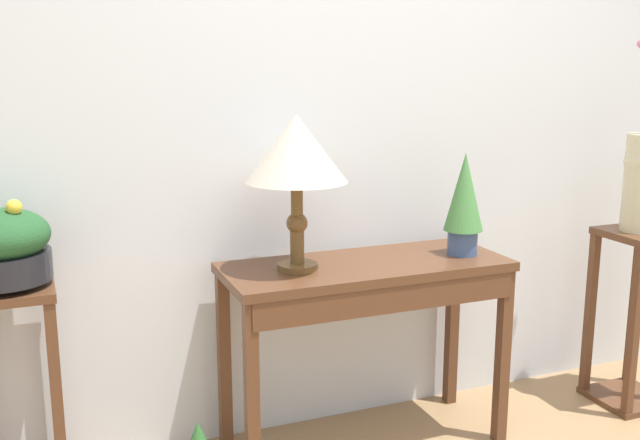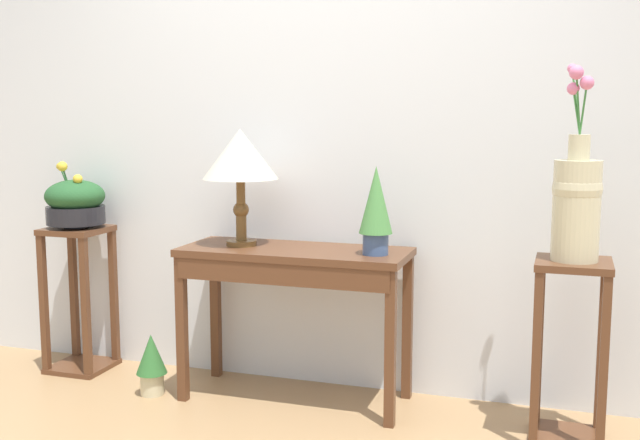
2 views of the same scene
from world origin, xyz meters
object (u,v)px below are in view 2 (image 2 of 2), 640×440
at_px(table_lamp, 240,157).
at_px(pedestal_stand_left, 80,299).
at_px(console_table, 293,272).
at_px(planter_bowl_wide_left, 75,202).
at_px(potted_plant_floor, 151,361).
at_px(flower_vase_tall_right, 577,198).
at_px(pedestal_stand_right, 570,353).
at_px(potted_plant_on_console, 376,207).

height_order(table_lamp, pedestal_stand_left, table_lamp).
height_order(console_table, planter_bowl_wide_left, planter_bowl_wide_left).
bearing_deg(potted_plant_floor, flower_vase_tall_right, 1.81).
xyz_separation_m(table_lamp, planter_bowl_wide_left, (-0.98, 0.06, -0.26)).
xyz_separation_m(console_table, pedestal_stand_left, (-1.26, 0.08, -0.25)).
height_order(pedestal_stand_right, potted_plant_floor, pedestal_stand_right).
xyz_separation_m(console_table, flower_vase_tall_right, (1.26, -0.08, 0.40)).
xyz_separation_m(pedestal_stand_left, planter_bowl_wide_left, (-0.00, -0.00, 0.53)).
bearing_deg(table_lamp, pedestal_stand_right, -3.80).
distance_m(pedestal_stand_left, flower_vase_tall_right, 2.61).
bearing_deg(console_table, table_lamp, 175.06).
xyz_separation_m(console_table, potted_plant_on_console, (0.40, -0.01, 0.33)).
bearing_deg(pedestal_stand_left, pedestal_stand_right, -3.65).
distance_m(console_table, flower_vase_tall_right, 1.32).
xyz_separation_m(potted_plant_on_console, pedestal_stand_left, (-1.66, 0.09, -0.58)).
bearing_deg(potted_plant_floor, planter_bowl_wide_left, 158.47).
relative_size(console_table, potted_plant_floor, 3.51).
distance_m(console_table, potted_plant_on_console, 0.52).
distance_m(console_table, table_lamp, 0.61).
bearing_deg(console_table, flower_vase_tall_right, -3.57).
distance_m(planter_bowl_wide_left, pedestal_stand_right, 2.58).
height_order(table_lamp, pedestal_stand_right, table_lamp).
xyz_separation_m(console_table, table_lamp, (-0.28, 0.02, 0.54)).
height_order(flower_vase_tall_right, potted_plant_floor, flower_vase_tall_right).
height_order(table_lamp, potted_plant_floor, table_lamp).
bearing_deg(flower_vase_tall_right, potted_plant_floor, -178.19).
distance_m(potted_plant_on_console, pedestal_stand_left, 1.76).
height_order(potted_plant_on_console, flower_vase_tall_right, flower_vase_tall_right).
relative_size(potted_plant_on_console, pedestal_stand_right, 0.51).
relative_size(console_table, pedestal_stand_left, 1.39).
xyz_separation_m(potted_plant_on_console, pedestal_stand_right, (0.86, -0.07, -0.57)).
height_order(planter_bowl_wide_left, pedestal_stand_right, planter_bowl_wide_left).
relative_size(potted_plant_on_console, planter_bowl_wide_left, 1.14).
relative_size(potted_plant_on_console, potted_plant_floor, 1.30).
relative_size(console_table, pedestal_stand_right, 1.39).
distance_m(table_lamp, pedestal_stand_left, 1.26).
bearing_deg(table_lamp, potted_plant_floor, -158.64).
relative_size(table_lamp, potted_plant_floor, 1.82).
distance_m(console_table, potted_plant_floor, 0.85).
distance_m(flower_vase_tall_right, potted_plant_floor, 2.14).
relative_size(pedestal_stand_left, flower_vase_tall_right, 0.98).
height_order(potted_plant_on_console, planter_bowl_wide_left, potted_plant_on_console).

